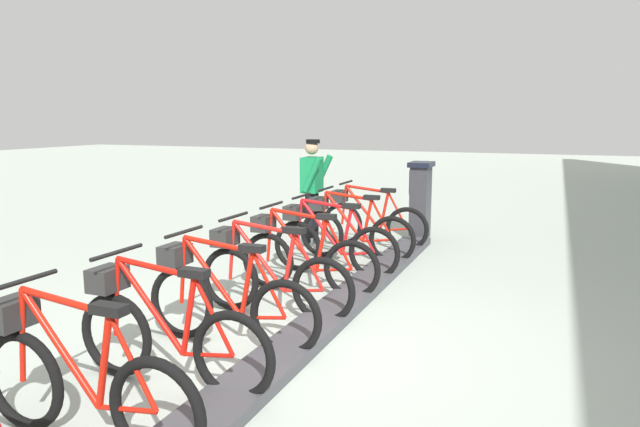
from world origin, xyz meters
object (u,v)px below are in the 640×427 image
(bike_docked_0, at_px, (369,220))
(bike_docked_1, at_px, (351,230))
(bike_docked_5, at_px, (224,299))
(bike_docked_6, at_px, (163,332))
(bike_docked_7, at_px, (76,379))
(bike_docked_3, at_px, (302,256))
(payment_kiosk, at_px, (420,199))
(bike_docked_4, at_px, (268,275))
(worker_near_rack, at_px, (312,187))
(bike_docked_2, at_px, (329,242))

(bike_docked_0, relative_size, bike_docked_1, 1.00)
(bike_docked_0, xyz_separation_m, bike_docked_5, (0.00, 4.27, 0.00))
(bike_docked_6, distance_m, bike_docked_7, 0.85)
(bike_docked_3, height_order, bike_docked_7, same)
(bike_docked_3, distance_m, bike_docked_6, 2.56)
(payment_kiosk, distance_m, bike_docked_1, 1.95)
(bike_docked_4, bearing_deg, bike_docked_6, 90.00)
(bike_docked_1, xyz_separation_m, bike_docked_4, (0.00, 2.56, 0.00))
(bike_docked_7, bearing_deg, worker_near_rack, -80.87)
(payment_kiosk, height_order, bike_docked_5, payment_kiosk)
(bike_docked_1, distance_m, bike_docked_6, 4.27)
(payment_kiosk, xyz_separation_m, bike_docked_1, (0.57, 1.85, -0.24))
(payment_kiosk, relative_size, bike_docked_6, 0.74)
(bike_docked_5, xyz_separation_m, bike_docked_7, (0.00, 1.71, 0.00))
(bike_docked_4, distance_m, bike_docked_7, 2.56)
(payment_kiosk, relative_size, bike_docked_3, 0.74)
(worker_near_rack, bearing_deg, payment_kiosk, -147.24)
(bike_docked_2, distance_m, bike_docked_7, 4.27)
(payment_kiosk, bearing_deg, bike_docked_2, 78.06)
(bike_docked_7, bearing_deg, bike_docked_1, -90.00)
(bike_docked_5, relative_size, bike_docked_7, 1.00)
(bike_docked_2, bearing_deg, worker_near_rack, -60.73)
(worker_near_rack, bearing_deg, bike_docked_0, 179.52)
(bike_docked_2, bearing_deg, bike_docked_6, 90.00)
(bike_docked_1, relative_size, bike_docked_3, 1.00)
(payment_kiosk, height_order, worker_near_rack, worker_near_rack)
(worker_near_rack, bearing_deg, bike_docked_4, 105.69)
(payment_kiosk, xyz_separation_m, bike_docked_6, (0.57, 6.12, -0.24))
(bike_docked_0, distance_m, bike_docked_7, 5.98)
(bike_docked_4, relative_size, bike_docked_5, 1.00)
(bike_docked_6, xyz_separation_m, bike_docked_7, (0.00, 0.85, 0.00))
(bike_docked_7, bearing_deg, bike_docked_0, -90.00)
(bike_docked_1, height_order, bike_docked_4, same)
(bike_docked_3, bearing_deg, bike_docked_2, -90.00)
(bike_docked_1, bearing_deg, bike_docked_7, 90.00)
(bike_docked_3, xyz_separation_m, bike_docked_7, (0.00, 3.42, 0.00))
(bike_docked_5, xyz_separation_m, bike_docked_6, (0.00, 0.85, 0.00))
(bike_docked_0, distance_m, bike_docked_4, 3.42)
(bike_docked_3, xyz_separation_m, bike_docked_6, (0.00, 2.56, 0.00))
(bike_docked_1, bearing_deg, worker_near_rack, -41.87)
(bike_docked_1, xyz_separation_m, bike_docked_7, (0.00, 5.13, 0.00))
(bike_docked_5, height_order, bike_docked_7, same)
(bike_docked_0, distance_m, bike_docked_2, 1.71)
(payment_kiosk, xyz_separation_m, worker_near_rack, (1.53, 0.99, 0.24))
(payment_kiosk, xyz_separation_m, bike_docked_0, (0.57, 1.00, -0.24))
(payment_kiosk, xyz_separation_m, bike_docked_3, (0.57, 3.56, -0.24))
(bike_docked_2, bearing_deg, bike_docked_4, 90.00)
(bike_docked_0, height_order, bike_docked_7, same)
(bike_docked_0, relative_size, bike_docked_7, 1.00)
(bike_docked_7, xyz_separation_m, worker_near_rack, (0.96, -5.99, 0.48))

